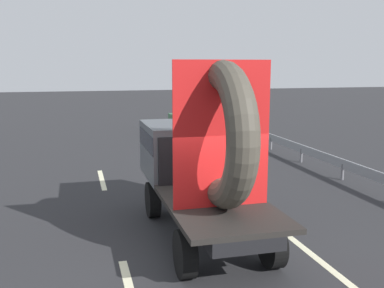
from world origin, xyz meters
name	(u,v)px	position (x,y,z in m)	size (l,w,h in m)	color
ground_plane	(214,255)	(0.00, 0.00, 0.00)	(120.00, 120.00, 0.00)	#28282B
flatbed_truck	(199,156)	(0.05, 1.38, 1.77)	(2.02, 5.54, 3.91)	black
distant_sedan	(192,119)	(3.82, 16.32, 0.77)	(1.89, 4.41, 1.44)	black
guardrail	(321,156)	(5.99, 6.14, 0.52)	(0.10, 11.43, 0.71)	gray
lane_dash_left_near	(129,287)	(-1.83, -0.93, 0.00)	(2.20, 0.16, 0.01)	beige
lane_dash_left_far	(102,180)	(-1.83, 6.77, 0.00)	(2.72, 0.16, 0.01)	beige
lane_dash_right_near	(318,260)	(1.94, -0.74, 0.00)	(2.94, 0.16, 0.01)	beige
lane_dash_right_far	(211,175)	(1.94, 6.48, 0.00)	(2.62, 0.16, 0.01)	beige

